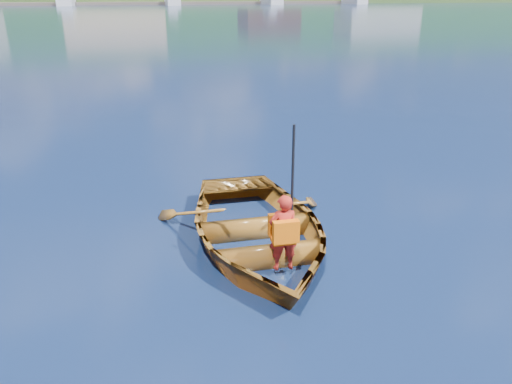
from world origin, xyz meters
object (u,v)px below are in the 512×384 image
(child_paddler, at_px, (284,232))
(marina_yachts, at_px, (123,0))
(rowboat, at_px, (257,229))
(dock, at_px, (109,4))

(child_paddler, height_order, marina_yachts, marina_yachts)
(rowboat, xyz_separation_m, marina_yachts, (-1.63, 143.75, 1.07))
(rowboat, height_order, marina_yachts, marina_yachts)
(rowboat, relative_size, dock, 0.03)
(marina_yachts, bearing_deg, dock, 130.71)
(rowboat, xyz_separation_m, dock, (-5.63, 148.40, 0.14))
(child_paddler, relative_size, marina_yachts, 0.01)
(dock, bearing_deg, child_paddler, -87.79)
(marina_yachts, bearing_deg, rowboat, -89.35)
(child_paddler, height_order, dock, child_paddler)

